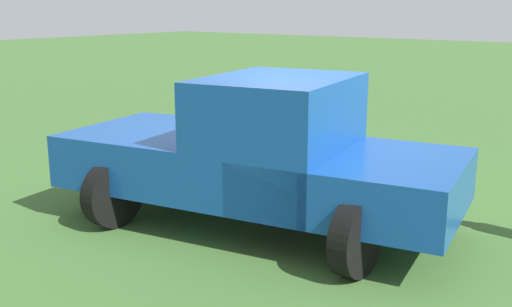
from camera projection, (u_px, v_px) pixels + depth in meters
The scene contains 2 objects.
ground_plane at pixel (294, 212), 7.85m from camera, with size 80.00×80.00×0.00m, color #3D662D.
pickup_truck at pixel (265, 151), 7.11m from camera, with size 2.92×5.01×1.82m.
Camera 1 is at (-6.24, -4.09, 2.61)m, focal length 42.49 mm.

